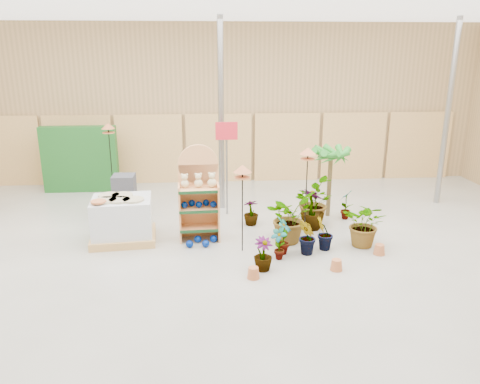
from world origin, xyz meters
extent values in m
cube|color=gray|center=(0.00, 0.00, -0.05)|extent=(15.00, 12.00, 0.10)
cube|color=#95764C|center=(0.00, 6.05, 2.25)|extent=(15.00, 0.10, 4.50)
cylinder|color=gray|center=(5.50, 3.50, 2.25)|extent=(0.14, 0.14, 4.50)
cylinder|color=gray|center=(0.00, 3.50, 2.25)|extent=(0.14, 0.14, 4.50)
cube|color=tan|center=(-6.00, 5.92, 1.00)|extent=(1.90, 0.06, 2.00)
cube|color=tan|center=(-4.00, 5.92, 1.00)|extent=(1.90, 0.06, 2.00)
cube|color=tan|center=(-2.00, 5.92, 1.00)|extent=(1.90, 0.06, 2.00)
cube|color=tan|center=(0.00, 5.92, 1.00)|extent=(1.90, 0.06, 2.00)
cube|color=tan|center=(2.00, 5.92, 1.00)|extent=(1.90, 0.06, 2.00)
cube|color=tan|center=(4.00, 5.92, 1.00)|extent=(1.90, 0.06, 2.00)
cube|color=tan|center=(6.00, 5.92, 1.00)|extent=(1.90, 0.06, 2.00)
cube|color=tan|center=(-0.53, 1.71, 0.77)|extent=(0.82, 0.11, 1.54)
cylinder|color=tan|center=(-0.53, 1.71, 1.54)|extent=(0.82, 0.11, 0.81)
cube|color=tan|center=(-0.53, 1.48, 0.27)|extent=(0.80, 0.49, 0.04)
cube|color=#0F3819|center=(-0.53, 1.25, 0.27)|extent=(0.78, 0.06, 0.05)
cube|color=tan|center=(-0.53, 1.48, 0.68)|extent=(0.80, 0.49, 0.04)
cube|color=#0F3819|center=(-0.53, 1.25, 0.68)|extent=(0.78, 0.06, 0.05)
cube|color=tan|center=(-0.53, 1.48, 1.09)|extent=(0.80, 0.49, 0.04)
cube|color=#0F3819|center=(-0.53, 1.25, 1.09)|extent=(0.78, 0.06, 0.05)
cube|color=tan|center=(-0.92, 1.48, 0.59)|extent=(0.06, 0.45, 1.18)
cube|color=tan|center=(-0.14, 1.48, 0.59)|extent=(0.06, 0.45, 1.18)
sphere|color=beige|center=(-0.80, 1.53, 1.19)|extent=(0.16, 0.16, 0.16)
sphere|color=beige|center=(-0.80, 1.53, 1.32)|extent=(0.13, 0.13, 0.13)
sphere|color=beige|center=(-0.53, 1.53, 1.19)|extent=(0.17, 0.17, 0.17)
sphere|color=beige|center=(-0.53, 1.53, 1.33)|extent=(0.13, 0.13, 0.13)
sphere|color=beige|center=(-0.26, 1.53, 1.20)|extent=(0.18, 0.18, 0.18)
sphere|color=beige|center=(-0.26, 1.53, 1.34)|extent=(0.13, 0.13, 0.13)
sphere|color=navy|center=(-0.82, 1.46, 0.77)|extent=(0.14, 0.14, 0.14)
sphere|color=navy|center=(-0.68, 1.57, 0.77)|extent=(0.14, 0.14, 0.14)
sphere|color=navy|center=(-0.53, 1.46, 0.77)|extent=(0.14, 0.14, 0.14)
sphere|color=navy|center=(-0.39, 1.57, 0.77)|extent=(0.14, 0.14, 0.14)
sphere|color=navy|center=(-0.24, 1.46, 0.77)|extent=(0.14, 0.14, 0.14)
sphere|color=navy|center=(-0.73, 1.08, 0.07)|extent=(0.15, 0.15, 0.15)
sphere|color=navy|center=(-0.57, 1.32, 0.07)|extent=(0.15, 0.15, 0.15)
sphere|color=navy|center=(-0.41, 1.08, 0.07)|extent=(0.15, 0.15, 0.15)
sphere|color=navy|center=(-0.25, 1.32, 0.07)|extent=(0.15, 0.15, 0.15)
cube|color=tan|center=(-2.09, 1.54, 0.08)|extent=(1.37, 1.17, 0.16)
cube|color=silver|center=(-2.09, 1.54, 0.53)|extent=(1.25, 1.06, 0.74)
cylinder|color=tan|center=(-2.35, 1.38, 0.92)|extent=(0.42, 0.42, 0.04)
cylinder|color=tan|center=(-2.09, 1.38, 0.92)|extent=(0.42, 0.42, 0.04)
cylinder|color=tan|center=(-1.82, 1.38, 0.92)|extent=(0.42, 0.42, 0.04)
cylinder|color=tan|center=(-2.35, 1.70, 0.92)|extent=(0.42, 0.42, 0.04)
cylinder|color=tan|center=(-2.09, 1.70, 0.92)|extent=(0.42, 0.42, 0.04)
cube|color=#2F3036|center=(-2.27, 3.01, 0.25)|extent=(0.50, 0.50, 0.50)
cube|color=#2F3036|center=(-2.27, 3.01, 0.75)|extent=(0.50, 0.50, 0.50)
cube|color=#2F3036|center=(-2.57, 3.01, 0.25)|extent=(0.50, 0.50, 0.50)
cube|color=#19551C|center=(-3.80, 5.20, 0.90)|extent=(2.00, 0.30, 1.80)
cylinder|color=gray|center=(0.10, 3.00, 1.10)|extent=(0.05, 0.05, 2.20)
cube|color=red|center=(0.10, 2.96, 2.00)|extent=(0.50, 0.03, 0.40)
cylinder|color=black|center=(0.30, 0.86, 0.74)|extent=(0.02, 0.02, 1.48)
cylinder|color=#B86439|center=(0.30, 0.86, 1.48)|extent=(0.30, 0.30, 0.02)
cone|color=#B86439|center=(0.30, 0.86, 1.65)|extent=(0.34, 0.34, 0.14)
cylinder|color=black|center=(1.71, 1.76, 0.80)|extent=(0.02, 0.02, 1.60)
cylinder|color=#B86439|center=(1.71, 1.76, 1.60)|extent=(0.30, 0.30, 0.02)
cone|color=#B86439|center=(1.71, 1.76, 1.77)|extent=(0.34, 0.34, 0.14)
cylinder|color=black|center=(-2.78, 4.24, 0.89)|extent=(0.02, 0.02, 1.78)
cylinder|color=#B86439|center=(-2.78, 4.24, 1.78)|extent=(0.30, 0.30, 0.02)
cone|color=#B86439|center=(-2.78, 4.24, 1.95)|extent=(0.34, 0.34, 0.14)
cylinder|color=brown|center=(2.47, 2.73, 0.70)|extent=(0.10, 0.10, 1.40)
imported|color=#258024|center=(1.07, 0.65, 0.38)|extent=(0.39, 0.47, 0.76)
imported|color=#258024|center=(1.52, 0.58, 0.36)|extent=(0.32, 0.40, 0.72)
imported|color=#258024|center=(1.27, 1.27, 0.53)|extent=(1.26, 1.25, 1.06)
imported|color=#258024|center=(1.90, 1.91, 0.46)|extent=(0.73, 0.73, 0.92)
imported|color=#258024|center=(2.81, 2.48, 0.36)|extent=(0.43, 0.46, 0.72)
imported|color=#258024|center=(1.40, 1.62, 0.33)|extent=(0.46, 0.47, 0.67)
imported|color=#258024|center=(1.96, 2.24, 0.52)|extent=(0.86, 0.98, 1.03)
imported|color=#258024|center=(0.60, 0.00, 0.30)|extent=(0.46, 0.46, 0.61)
imported|color=#258024|center=(0.94, 0.44, 0.31)|extent=(0.39, 0.39, 0.62)
imported|color=#258024|center=(1.88, 0.78, 0.34)|extent=(0.48, 0.47, 0.68)
imported|color=#258024|center=(2.74, 0.91, 0.47)|extent=(1.10, 1.07, 0.93)
imported|color=#258024|center=(0.60, 2.25, 0.30)|extent=(0.38, 0.38, 0.59)
camera|label=1|loc=(-0.35, -7.50, 3.75)|focal=35.00mm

